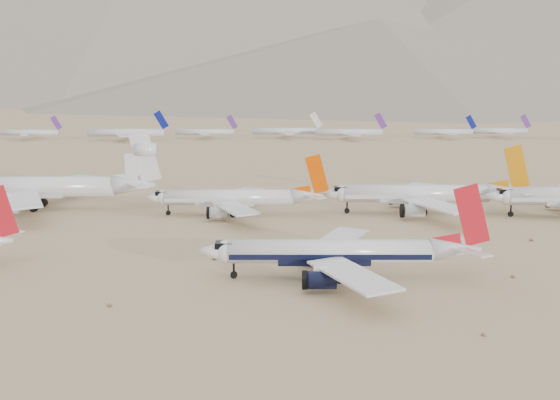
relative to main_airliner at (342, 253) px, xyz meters
name	(u,v)px	position (x,y,z in m)	size (l,w,h in m)	color
ground	(378,280)	(6.41, -1.15, -4.73)	(7000.00, 7000.00, 0.00)	#987D58
main_airliner	(342,253)	(0.00, 0.00, 0.00)	(48.72, 47.58, 17.19)	silver
row2_gold_tail	(424,194)	(27.30, 62.67, 0.44)	(51.90, 50.76, 18.48)	silver
row2_orange_tail	(236,198)	(-22.61, 60.17, -0.18)	(45.39, 44.40, 16.19)	silver
row2_white_trijet	(43,187)	(-75.90, 68.73, 1.61)	(61.72, 60.32, 21.87)	silver
distant_storage_row	(223,132)	(-45.87, 306.78, -0.34)	(473.51, 60.64, 15.56)	silver
mountain_range	(316,17)	(76.59, 1646.86, 185.59)	(7354.00, 3024.00, 470.00)	slate
desert_scrub	(214,325)	(-20.50, -25.21, -4.44)	(219.83, 121.67, 0.63)	brown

